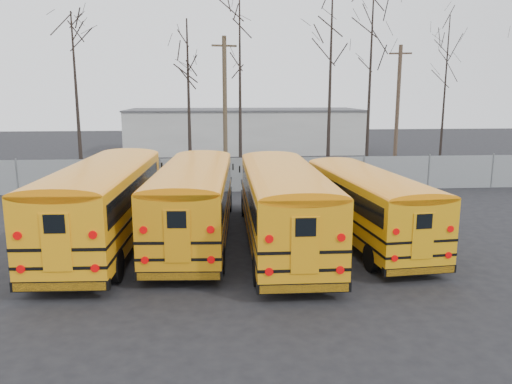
{
  "coord_description": "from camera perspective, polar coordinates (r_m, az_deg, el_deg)",
  "views": [
    {
      "loc": [
        -0.75,
        -16.75,
        5.76
      ],
      "look_at": [
        0.9,
        3.85,
        1.6
      ],
      "focal_mm": 35.0,
      "sensor_mm": 36.0,
      "label": 1
    }
  ],
  "objects": [
    {
      "name": "ground",
      "position": [
        17.73,
        -1.91,
        -7.58
      ],
      "size": [
        120.0,
        120.0,
        0.0
      ],
      "primitive_type": "plane",
      "color": "black",
      "rests_on": "ground"
    },
    {
      "name": "fence",
      "position": [
        29.15,
        -3.03,
        1.97
      ],
      "size": [
        40.0,
        0.04,
        2.0
      ],
      "primitive_type": "cube",
      "color": "gray",
      "rests_on": "ground"
    },
    {
      "name": "distant_building",
      "position": [
        48.97,
        -1.34,
        6.98
      ],
      "size": [
        22.0,
        8.0,
        4.0
      ],
      "primitive_type": "cube",
      "color": "#B8B8B3",
      "rests_on": "ground"
    },
    {
      "name": "bus_a",
      "position": [
        19.42,
        -16.88,
        -0.52
      ],
      "size": [
        3.16,
        11.81,
        3.28
      ],
      "rotation": [
        0.0,
        0.0,
        -0.04
      ],
      "color": "black",
      "rests_on": "ground"
    },
    {
      "name": "bus_b",
      "position": [
        19.35,
        -7.06,
        -0.4
      ],
      "size": [
        3.22,
        11.33,
        3.14
      ],
      "rotation": [
        0.0,
        0.0,
        -0.06
      ],
      "color": "black",
      "rests_on": "ground"
    },
    {
      "name": "bus_c",
      "position": [
        18.37,
        3.05,
        -0.87
      ],
      "size": [
        2.73,
        11.43,
        3.19
      ],
      "rotation": [
        0.0,
        0.0,
        -0.01
      ],
      "color": "black",
      "rests_on": "ground"
    },
    {
      "name": "bus_d",
      "position": [
        19.73,
        12.41,
        -0.85
      ],
      "size": [
        3.26,
        10.36,
        2.85
      ],
      "rotation": [
        0.0,
        0.0,
        0.09
      ],
      "color": "black",
      "rests_on": "ground"
    },
    {
      "name": "utility_pole_left",
      "position": [
        33.42,
        -3.57,
        9.67
      ],
      "size": [
        1.64,
        0.48,
        9.29
      ],
      "rotation": [
        0.0,
        0.0,
        0.22
      ],
      "color": "#4A3C29",
      "rests_on": "ground"
    },
    {
      "name": "utility_pole_right",
      "position": [
        38.63,
        15.87,
        9.34
      ],
      "size": [
        1.6,
        0.5,
        9.08
      ],
      "rotation": [
        0.0,
        0.0,
        -0.24
      ],
      "color": "#463527",
      "rests_on": "ground"
    },
    {
      "name": "tree_0",
      "position": [
        32.59,
        -19.79,
        9.74
      ],
      "size": [
        0.26,
        0.26,
        10.4
      ],
      "primitive_type": "cone",
      "color": "black",
      "rests_on": "ground"
    },
    {
      "name": "tree_1",
      "position": [
        33.04,
        -7.69,
        10.21
      ],
      "size": [
        0.26,
        0.26,
        10.28
      ],
      "primitive_type": "cone",
      "color": "black",
      "rests_on": "ground"
    },
    {
      "name": "tree_2",
      "position": [
        33.38,
        -1.84,
        11.54
      ],
      "size": [
        0.26,
        0.26,
        11.7
      ],
      "primitive_type": "cone",
      "color": "black",
      "rests_on": "ground"
    },
    {
      "name": "tree_3",
      "position": [
        34.06,
        8.46,
        12.42
      ],
      "size": [
        0.26,
        0.26,
        12.89
      ],
      "primitive_type": "cone",
      "color": "black",
      "rests_on": "ground"
    },
    {
      "name": "tree_4",
      "position": [
        34.7,
        12.87,
        11.97
      ],
      "size": [
        0.26,
        0.26,
        12.56
      ],
      "primitive_type": "cone",
      "color": "black",
      "rests_on": "ground"
    },
    {
      "name": "tree_5",
      "position": [
        36.93,
        20.71,
        10.08
      ],
      "size": [
        0.26,
        0.26,
        10.76
      ],
      "primitive_type": "cone",
      "color": "black",
      "rests_on": "ground"
    }
  ]
}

